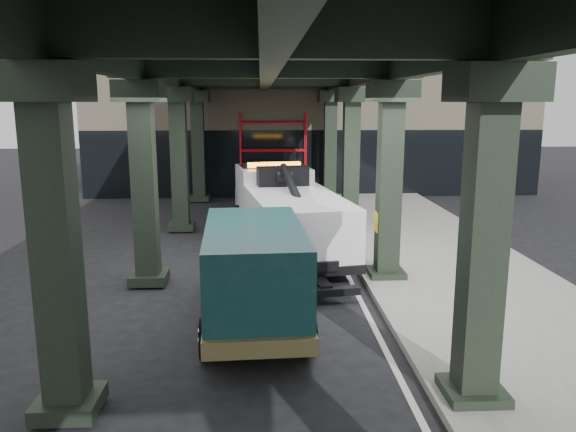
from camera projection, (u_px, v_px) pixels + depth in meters
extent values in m
plane|color=black|center=(288.00, 311.00, 12.31)|extent=(90.00, 90.00, 0.00)
cube|color=gray|center=(458.00, 277.00, 14.46)|extent=(5.00, 40.00, 0.15)
cube|color=silver|center=(351.00, 281.00, 14.34)|extent=(0.12, 38.00, 0.01)
cube|color=black|center=(483.00, 245.00, 8.01)|extent=(0.55, 0.55, 5.00)
cube|color=black|center=(495.00, 83.00, 7.57)|extent=(1.10, 1.10, 0.50)
cube|color=black|center=(473.00, 393.00, 8.48)|extent=(0.90, 0.90, 0.24)
cube|color=black|center=(389.00, 184.00, 13.89)|extent=(0.55, 0.55, 5.00)
cube|color=black|center=(392.00, 91.00, 13.44)|extent=(1.10, 1.10, 0.50)
cube|color=black|center=(386.00, 274.00, 14.35)|extent=(0.90, 0.90, 0.24)
cube|color=black|center=(351.00, 160.00, 19.76)|extent=(0.55, 0.55, 5.00)
cube|color=black|center=(352.00, 95.00, 19.31)|extent=(1.10, 1.10, 0.50)
cube|color=black|center=(349.00, 224.00, 20.22)|extent=(0.90, 0.90, 0.24)
cube|color=black|center=(330.00, 147.00, 25.63)|extent=(0.55, 0.55, 5.00)
cube|color=black|center=(331.00, 96.00, 25.18)|extent=(1.10, 1.10, 0.50)
cube|color=black|center=(329.00, 197.00, 26.10)|extent=(0.90, 0.90, 0.24)
cube|color=black|center=(56.00, 250.00, 7.73)|extent=(0.55, 0.55, 5.00)
cube|color=black|center=(42.00, 82.00, 7.28)|extent=(1.10, 1.10, 0.50)
cube|color=black|center=(69.00, 403.00, 8.19)|extent=(0.90, 0.90, 0.24)
cube|color=black|center=(144.00, 186.00, 13.60)|extent=(0.55, 0.55, 5.00)
cube|color=black|center=(140.00, 91.00, 13.16)|extent=(1.10, 1.10, 0.50)
cube|color=black|center=(149.00, 278.00, 14.07)|extent=(0.90, 0.90, 0.24)
cube|color=black|center=(179.00, 161.00, 19.48)|extent=(0.55, 0.55, 5.00)
cube|color=black|center=(177.00, 94.00, 19.03)|extent=(1.10, 1.10, 0.50)
cube|color=black|center=(182.00, 226.00, 19.94)|extent=(0.90, 0.90, 0.24)
cube|color=black|center=(198.00, 147.00, 25.35)|extent=(0.55, 0.55, 5.00)
cube|color=black|center=(197.00, 96.00, 24.90)|extent=(1.10, 1.10, 0.50)
cube|color=black|center=(200.00, 198.00, 25.81)|extent=(0.90, 0.90, 0.24)
cube|color=black|center=(394.00, 57.00, 13.28)|extent=(0.35, 32.00, 1.10)
cube|color=black|center=(138.00, 56.00, 13.00)|extent=(0.35, 32.00, 1.10)
cube|color=black|center=(267.00, 56.00, 13.14)|extent=(0.35, 32.00, 1.10)
cube|color=black|center=(267.00, 25.00, 13.00)|extent=(7.40, 32.00, 0.30)
cube|color=#C6B793|center=(307.00, 111.00, 31.18)|extent=(22.00, 10.00, 8.00)
cylinder|color=red|center=(241.00, 156.00, 26.42)|extent=(0.08, 0.08, 4.00)
cylinder|color=red|center=(241.00, 158.00, 25.64)|extent=(0.08, 0.08, 4.00)
cylinder|color=red|center=(305.00, 156.00, 26.56)|extent=(0.08, 0.08, 4.00)
cylinder|color=red|center=(306.00, 157.00, 25.78)|extent=(0.08, 0.08, 4.00)
cylinder|color=red|center=(273.00, 177.00, 26.69)|extent=(3.00, 0.08, 0.08)
cylinder|color=red|center=(273.00, 150.00, 26.43)|extent=(3.00, 0.08, 0.08)
cylinder|color=red|center=(273.00, 122.00, 26.17)|extent=(3.00, 0.08, 0.08)
cube|color=black|center=(288.00, 233.00, 16.68)|extent=(2.09, 7.33, 0.24)
cube|color=white|center=(273.00, 193.00, 18.88)|extent=(2.61, 2.65, 1.74)
cube|color=white|center=(268.00, 202.00, 19.96)|extent=(2.36, 1.02, 0.87)
cube|color=black|center=(272.00, 178.00, 19.02)|extent=(2.30, 1.58, 0.82)
cube|color=white|center=(296.00, 220.00, 15.48)|extent=(3.05, 5.15, 1.36)
cube|color=orange|center=(274.00, 165.00, 18.50)|extent=(1.77, 0.54, 0.16)
cube|color=black|center=(283.00, 176.00, 17.15)|extent=(1.62, 0.82, 0.58)
cylinder|color=black|center=(295.00, 193.00, 15.52)|extent=(0.76, 3.39, 1.30)
cube|color=black|center=(319.00, 281.00, 13.30)|extent=(0.50, 1.39, 0.17)
cube|color=black|center=(326.00, 292.00, 12.66)|extent=(1.57, 0.48, 0.17)
cylinder|color=black|center=(241.00, 220.00, 19.14)|extent=(0.50, 1.11, 1.07)
cylinder|color=silver|center=(241.00, 220.00, 19.14)|extent=(0.46, 0.64, 0.59)
cylinder|color=black|center=(302.00, 218.00, 19.57)|extent=(0.50, 1.11, 1.07)
cylinder|color=silver|center=(302.00, 218.00, 19.57)|extent=(0.46, 0.64, 0.59)
cylinder|color=black|center=(255.00, 243.00, 16.07)|extent=(0.50, 1.11, 1.07)
cylinder|color=silver|center=(255.00, 243.00, 16.07)|extent=(0.46, 0.64, 0.59)
cylinder|color=black|center=(327.00, 239.00, 16.50)|extent=(0.50, 1.11, 1.07)
cylinder|color=silver|center=(327.00, 239.00, 16.50)|extent=(0.46, 0.64, 0.59)
cylinder|color=black|center=(262.00, 255.00, 14.87)|extent=(0.50, 1.11, 1.07)
cylinder|color=silver|center=(262.00, 255.00, 14.87)|extent=(0.46, 0.64, 0.59)
cylinder|color=black|center=(339.00, 250.00, 15.29)|extent=(0.50, 1.11, 1.07)
cylinder|color=silver|center=(339.00, 250.00, 15.29)|extent=(0.46, 0.64, 0.59)
cube|color=#123F43|center=(250.00, 254.00, 13.68)|extent=(1.90, 1.09, 0.81)
cube|color=#123F43|center=(254.00, 269.00, 11.18)|extent=(2.11, 4.17, 1.77)
cube|color=olive|center=(254.00, 298.00, 11.68)|extent=(2.19, 5.16, 0.32)
cube|color=black|center=(251.00, 228.00, 13.19)|extent=(1.78, 0.48, 0.75)
cube|color=black|center=(254.00, 244.00, 11.36)|extent=(2.09, 3.35, 0.50)
cube|color=silver|center=(250.00, 263.00, 14.22)|extent=(1.81, 0.20, 0.27)
cylinder|color=black|center=(214.00, 275.00, 13.65)|extent=(0.29, 0.77, 0.76)
cylinder|color=silver|center=(214.00, 275.00, 13.65)|extent=(0.31, 0.43, 0.42)
cylinder|color=black|center=(288.00, 272.00, 13.82)|extent=(0.29, 0.77, 0.76)
cylinder|color=silver|center=(288.00, 272.00, 13.82)|extent=(0.31, 0.43, 0.42)
cylinder|color=black|center=(207.00, 339.00, 9.94)|extent=(0.29, 0.77, 0.76)
cylinder|color=silver|center=(207.00, 339.00, 9.94)|extent=(0.31, 0.43, 0.42)
cylinder|color=black|center=(308.00, 335.00, 10.12)|extent=(0.29, 0.77, 0.76)
cylinder|color=silver|center=(308.00, 335.00, 10.12)|extent=(0.31, 0.43, 0.42)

